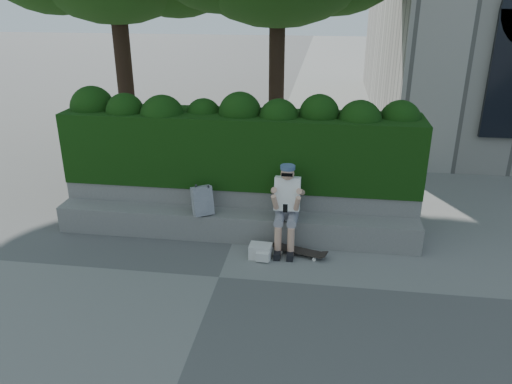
# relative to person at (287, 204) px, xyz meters

# --- Properties ---
(ground) EXTENTS (80.00, 80.00, 0.00)m
(ground) POSITION_rel_person_xyz_m (-0.88, -1.07, -0.75)
(ground) COLOR slate
(ground) RESTS_ON ground
(bench_ledge) EXTENTS (6.00, 0.45, 0.45)m
(bench_ledge) POSITION_rel_person_xyz_m (-0.88, 0.18, -0.53)
(bench_ledge) COLOR gray
(bench_ledge) RESTS_ON ground
(planter_wall) EXTENTS (6.00, 0.50, 0.75)m
(planter_wall) POSITION_rel_person_xyz_m (-0.88, 0.66, -0.38)
(planter_wall) COLOR gray
(planter_wall) RESTS_ON ground
(hedge) EXTENTS (6.00, 1.00, 1.20)m
(hedge) POSITION_rel_person_xyz_m (-0.88, 0.88, 0.60)
(hedge) COLOR black
(hedge) RESTS_ON planter_wall
(person) EXTENTS (0.40, 0.76, 1.38)m
(person) POSITION_rel_person_xyz_m (0.00, 0.00, 0.00)
(person) COLOR gray
(person) RESTS_ON ground
(skateboard) EXTENTS (0.81, 0.41, 0.08)m
(skateboard) POSITION_rel_person_xyz_m (0.23, -0.25, -0.68)
(skateboard) COLOR black
(skateboard) RESTS_ON ground
(backpack_plaid) EXTENTS (0.36, 0.32, 0.47)m
(backpack_plaid) POSITION_rel_person_xyz_m (-1.38, 0.08, -0.07)
(backpack_plaid) COLOR #A1A2A6
(backpack_plaid) RESTS_ON bench_ledge
(backpack_ground) EXTENTS (0.35, 0.25, 0.22)m
(backpack_ground) POSITION_rel_person_xyz_m (-0.36, -0.42, -0.64)
(backpack_ground) COLOR beige
(backpack_ground) RESTS_ON ground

